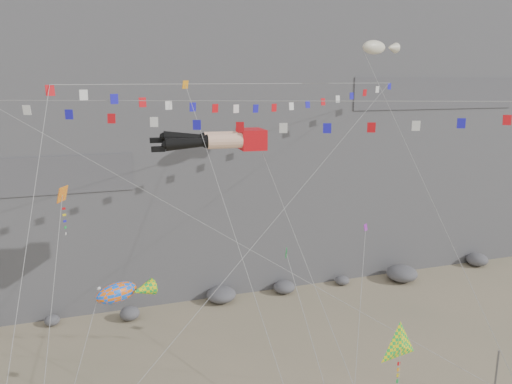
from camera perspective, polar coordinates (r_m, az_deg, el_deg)
cliff at (r=56.25m, az=-8.43°, el=18.41°), size 80.00×28.00×50.00m
talus_boulders at (r=45.28m, az=-3.99°, el=-11.66°), size 60.00×3.00×1.20m
anchor_pole_right at (r=34.91m, az=25.72°, el=-18.62°), size 0.12×0.12×3.62m
legs_kite at (r=32.00m, az=-4.03°, el=5.93°), size 8.49×18.03×22.74m
flag_banner_upper at (r=35.20m, az=1.02°, el=12.23°), size 30.71×20.11×29.36m
flag_banner_lower at (r=27.80m, az=5.75°, el=10.26°), size 33.76×13.24×22.48m
harlequin_kite at (r=25.22m, az=-21.26°, el=-0.44°), size 3.09×5.74×14.99m
fish_windsock at (r=25.71m, az=-15.66°, el=-11.06°), size 5.97×4.68×10.52m
delta_kite at (r=27.19m, az=16.17°, el=-16.59°), size 3.46×3.62×7.95m
blimp_windsock at (r=38.35m, az=13.38°, el=15.69°), size 5.88×14.14×25.31m
small_kite_a at (r=30.24m, az=-7.76°, el=11.12°), size 4.18×12.78×22.76m
small_kite_b at (r=33.95m, az=12.39°, el=-4.45°), size 6.71×10.21×14.88m
small_kite_c at (r=26.78m, az=3.62°, el=-7.47°), size 1.49×7.85×12.55m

